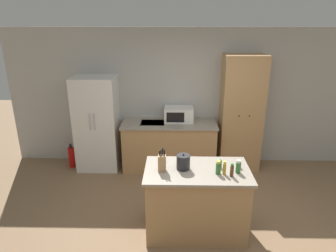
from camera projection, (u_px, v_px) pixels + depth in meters
ground_plane at (206, 236)px, 3.99m from camera, size 14.00×14.00×0.00m
wall_back at (197, 98)px, 5.75m from camera, size 7.20×0.06×2.60m
refrigerator at (97, 123)px, 5.60m from camera, size 0.76×0.65×1.76m
back_counter at (169, 145)px, 5.70m from camera, size 1.75×0.71×0.91m
pantry_cabinet at (241, 114)px, 5.53m from camera, size 0.74×0.54×2.15m
kitchen_island at (196, 201)px, 3.94m from camera, size 1.34×0.77×0.93m
microwave at (179, 114)px, 5.60m from camera, size 0.54×0.40×0.26m
knife_block at (162, 163)px, 3.71m from camera, size 0.10×0.08×0.31m
spice_bottle_tall_dark at (220, 164)px, 3.82m from camera, size 0.04×0.04×0.11m
spice_bottle_short_red at (239, 164)px, 3.83m from camera, size 0.05×0.05×0.09m
spice_bottle_amber_oil at (238, 167)px, 3.69m from camera, size 0.06×0.06×0.17m
spice_bottle_green_herb at (224, 168)px, 3.65m from camera, size 0.04×0.04×0.17m
spice_bottle_pale_salt at (232, 170)px, 3.60m from camera, size 0.04×0.04×0.17m
spice_bottle_orange_cap at (218, 168)px, 3.66m from camera, size 0.06×0.06×0.18m
kettle at (183, 162)px, 3.77m from camera, size 0.17×0.17×0.21m
fire_extinguisher at (72, 157)px, 5.79m from camera, size 0.13×0.13×0.47m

